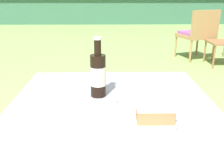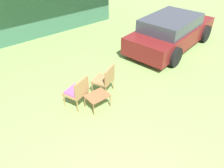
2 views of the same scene
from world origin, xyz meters
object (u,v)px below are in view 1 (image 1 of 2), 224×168
Objects in this scene: wicker_chair_cushioned at (198,32)px; patio_table at (112,121)px; cake_on_plate at (152,117)px; cola_bottle_near at (98,74)px.

patio_table is (-1.56, -3.63, 0.20)m from wicker_chair_cushioned.
patio_table is at bearing 47.12° from wicker_chair_cushioned.
wicker_chair_cushioned is 3.95m from patio_table.
patio_table is 4.23× the size of cake_on_plate.
wicker_chair_cushioned is at bearing 66.74° from patio_table.
cake_on_plate is 0.81× the size of cola_bottle_near.
cola_bottle_near is at bearing 126.72° from cake_on_plate.
wicker_chair_cushioned is 4.06m from cake_on_plate.
cake_on_plate is 0.32m from cola_bottle_near.
cake_on_plate reaches higher than patio_table.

